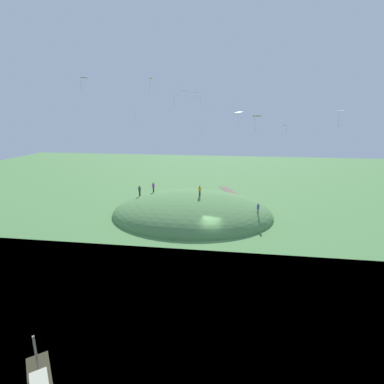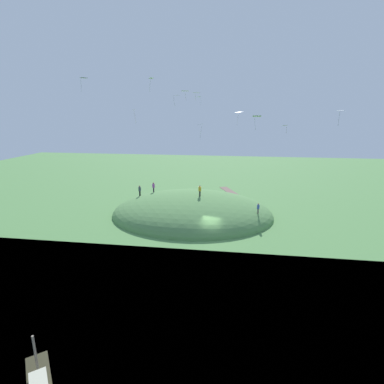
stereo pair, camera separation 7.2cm
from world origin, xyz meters
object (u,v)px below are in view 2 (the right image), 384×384
object	(u,v)px
person_with_child	(140,189)
kite_1	(185,91)
kite_9	(239,113)
kite_5	(257,117)
person_watching_kites	(200,189)
person_on_hilltop	(258,207)
kite_10	(151,80)
kite_4	(196,93)
kite_8	(176,96)
kite_6	(83,79)
kite_7	(201,125)
person_near_shore	(153,186)
kite_2	(199,97)
kite_11	(134,112)
kite_3	(340,112)
kite_0	(285,126)

from	to	relation	value
person_with_child	kite_1	xyz separation A→B (m)	(0.76, -7.91, 16.08)
kite_9	kite_5	bearing A→B (deg)	-153.55
person_watching_kites	person_on_hilltop	xyz separation A→B (m)	(-2.81, -8.99, -1.66)
person_watching_kites	kite_10	size ratio (longest dim) A/B	0.90
kite_4	kite_8	bearing A→B (deg)	170.60
person_watching_kites	kite_4	size ratio (longest dim) A/B	1.36
kite_1	person_on_hilltop	bearing A→B (deg)	-116.89
kite_6	kite_7	world-z (taller)	kite_6
kite_8	kite_10	distance (m)	6.65
person_near_shore	kite_9	world-z (taller)	kite_9
person_on_hilltop	kite_2	bearing A→B (deg)	-100.02
person_with_child	kite_9	bearing A→B (deg)	-69.18
kite_2	kite_5	distance (m)	17.09
kite_8	kite_11	distance (m)	8.38
kite_4	kite_8	distance (m)	9.62
person_with_child	kite_3	world-z (taller)	kite_3
kite_3	kite_4	distance (m)	22.39
kite_6	kite_8	xyz separation A→B (m)	(10.57, -7.28, -1.08)
kite_2	kite_10	world-z (taller)	kite_10
person_with_child	kite_6	world-z (taller)	kite_6
person_watching_kites	kite_4	bearing A→B (deg)	-93.01
kite_1	kite_2	distance (m)	6.00
person_near_shore	kite_0	distance (m)	24.46
person_with_child	kite_0	bearing A→B (deg)	-75.14
kite_3	kite_2	bearing A→B (deg)	46.42
person_on_hilltop	kite_10	world-z (taller)	kite_10
kite_3	kite_5	world-z (taller)	kite_3
person_on_hilltop	kite_5	xyz separation A→B (m)	(-2.37, 1.08, 12.92)
kite_9	kite_7	bearing A→B (deg)	74.14
kite_1	kite_11	bearing A→B (deg)	121.33
kite_2	kite_8	distance (m)	14.06
kite_10	kite_4	bearing A→B (deg)	-49.23
kite_5	kite_9	xyz separation A→B (m)	(4.61, 2.29, 0.50)
person_with_child	kite_11	xyz separation A→B (m)	(-3.52, -0.89, 12.94)
kite_9	kite_10	size ratio (longest dim) A/B	0.96
kite_2	kite_10	bearing A→B (deg)	148.38
person_watching_kites	kite_9	world-z (taller)	kite_9
kite_3	kite_10	distance (m)	25.73
person_watching_kites	kite_10	xyz separation A→B (m)	(-0.79, 7.19, 16.42)
kite_3	kite_6	distance (m)	28.11
kite_4	person_on_hilltop	bearing A→B (deg)	-125.36
person_on_hilltop	person_near_shore	bearing A→B (deg)	-72.04
kite_4	person_near_shore	bearing A→B (deg)	93.02
kite_1	kite_9	bearing A→B (deg)	-113.98
kite_0	kite_8	bearing A→B (deg)	93.56
person_near_shore	kite_8	bearing A→B (deg)	-5.48
kite_10	kite_1	bearing A→B (deg)	-47.61
kite_6	kite_7	size ratio (longest dim) A/B	0.55
kite_4	kite_9	size ratio (longest dim) A/B	0.68
kite_10	kite_5	bearing A→B (deg)	-106.21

